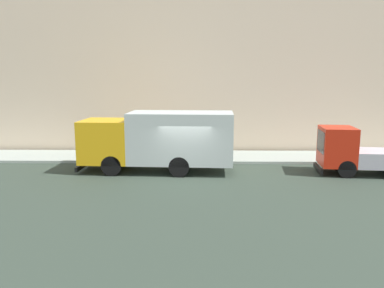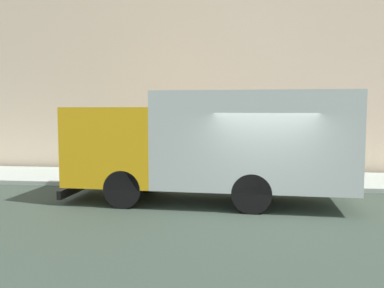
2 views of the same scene
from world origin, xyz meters
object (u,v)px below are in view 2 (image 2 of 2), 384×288
object	(u,v)px
pedestrian_walking	(155,152)
large_utility_truck	(212,142)
pedestrian_standing	(106,149)
street_sign_post	(261,141)

from	to	relation	value
pedestrian_walking	large_utility_truck	bearing A→B (deg)	69.76
pedestrian_standing	pedestrian_walking	bearing A→B (deg)	50.63
large_utility_truck	pedestrian_standing	size ratio (longest dim) A/B	4.75
large_utility_truck	pedestrian_walking	distance (m)	3.68
street_sign_post	large_utility_truck	bearing A→B (deg)	144.94
street_sign_post	pedestrian_standing	bearing A→B (deg)	69.17
street_sign_post	pedestrian_walking	bearing A→B (deg)	77.15
pedestrian_standing	street_sign_post	distance (m)	6.36
pedestrian_walking	pedestrian_standing	distance (m)	2.68
large_utility_truck	street_sign_post	size ratio (longest dim) A/B	3.32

